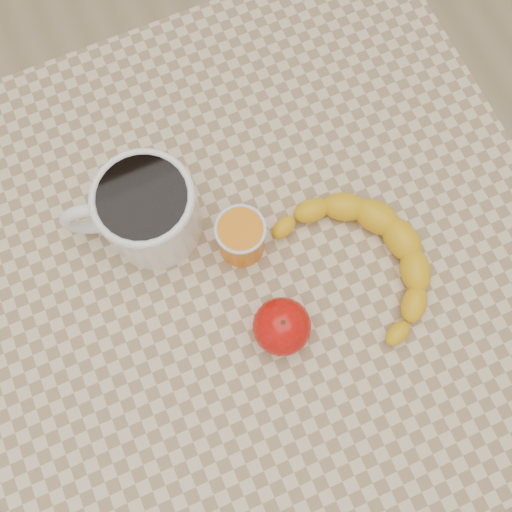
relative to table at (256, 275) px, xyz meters
name	(u,v)px	position (x,y,z in m)	size (l,w,h in m)	color
ground	(256,334)	(0.00, 0.00, -0.66)	(3.00, 3.00, 0.00)	tan
table	(256,275)	(0.00, 0.00, 0.00)	(0.80, 0.80, 0.75)	#CDB791
coffee_mug	(146,210)	(-0.11, 0.10, 0.14)	(0.19, 0.16, 0.11)	white
orange_juice_glass	(241,237)	(-0.01, 0.03, 0.12)	(0.06, 0.06, 0.08)	orange
apple	(282,327)	(-0.01, -0.10, 0.12)	(0.09, 0.09, 0.07)	#A40506
banana	(365,260)	(0.13, -0.06, 0.11)	(0.23, 0.30, 0.04)	gold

